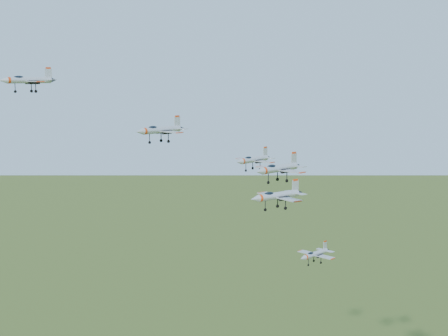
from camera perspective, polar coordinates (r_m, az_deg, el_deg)
jet_lead at (r=123.77m, az=-17.52°, el=7.68°), size 11.42×9.46×3.05m
jet_left_high at (r=119.62m, az=-5.87°, el=3.50°), size 11.98×10.07×3.21m
jet_right_high at (r=105.96m, az=4.97°, el=-0.03°), size 11.54×9.68×3.09m
jet_left_low at (r=138.24m, az=2.69°, el=0.79°), size 11.73×9.91×3.16m
jet_right_low at (r=125.89m, az=4.84°, el=-2.53°), size 13.67×11.22×3.66m
jet_trail at (r=148.99m, az=8.30°, el=-7.79°), size 11.35×9.54×3.05m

